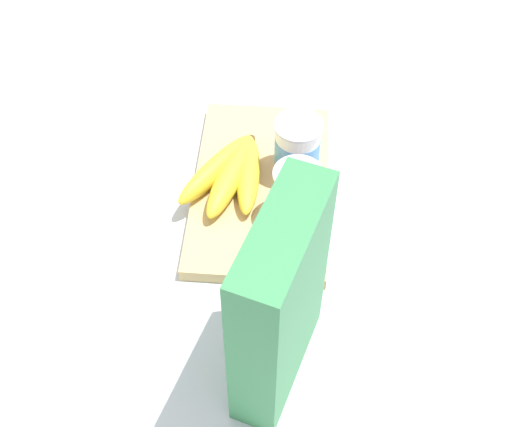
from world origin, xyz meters
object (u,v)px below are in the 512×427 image
Objects in this scene: cutting_board at (261,187)px; banana_bunch at (231,173)px; cereal_box at (280,305)px; yogurt_cup_back at (297,195)px; yogurt_cup_front at (297,148)px.

banana_bunch reaches higher than cutting_board.
banana_bunch is at bearing -90.13° from cutting_board.
cereal_box is at bearing 8.05° from cutting_board.
yogurt_cup_back is at bearing -166.04° from cereal_box.
yogurt_cup_back is at bearing 1.89° from yogurt_cup_front.
yogurt_cup_front is at bearing 121.44° from cutting_board.
cutting_board is at bearing 89.87° from banana_bunch.
yogurt_cup_front is at bearing -164.48° from cereal_box.
cereal_box is at bearing -1.94° from yogurt_cup_front.
yogurt_cup_front is at bearing -178.11° from yogurt_cup_back.
yogurt_cup_front is (-0.33, 0.01, -0.08)m from cereal_box.
cereal_box reaches higher than cutting_board.
yogurt_cup_back is 0.12m from banana_bunch.
cereal_box is 0.34m from yogurt_cup_front.
cutting_board is 1.21× the size of cereal_box.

